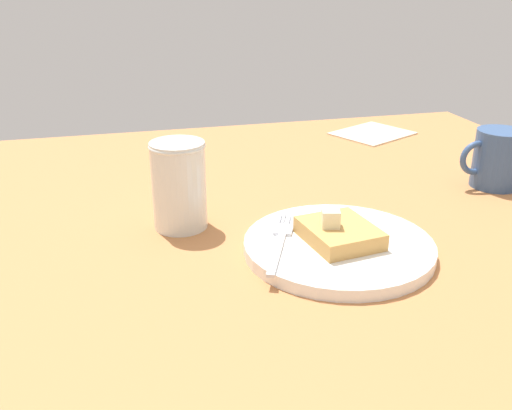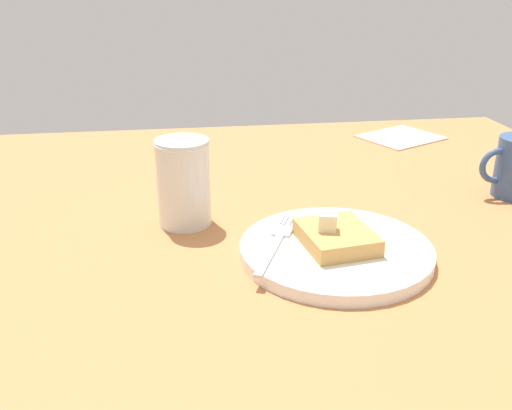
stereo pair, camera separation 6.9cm
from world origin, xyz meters
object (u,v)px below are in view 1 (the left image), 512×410
Objects in this scene: plate at (339,246)px; coffee_mug at (497,159)px; napkin at (372,133)px; fork at (281,238)px; syrup_jar at (179,188)px.

coffee_mug is at bearing -154.77° from plate.
coffee_mug is at bearing 99.12° from napkin.
plate reaches higher than napkin.
fork is 1.07× the size of napkin.
syrup_jar is at bearing -35.11° from plate.
napkin is at bearing -119.34° from plate.
syrup_jar is at bearing -43.28° from fork.
napkin is at bearing -126.24° from fork.
plate is 1.97× the size of syrup_jar.
fork is 55.12cm from napkin.
fork is 1.35× the size of syrup_jar.
fork reaches higher than napkin.
syrup_jar is at bearing 38.72° from napkin.
plate is 53.31cm from napkin.
fork is 14.89cm from syrup_jar.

